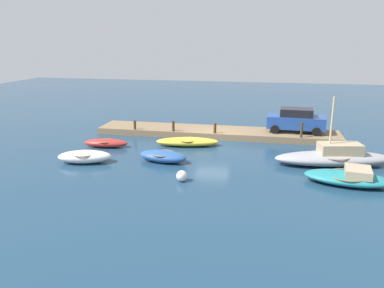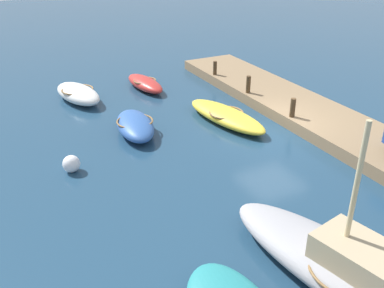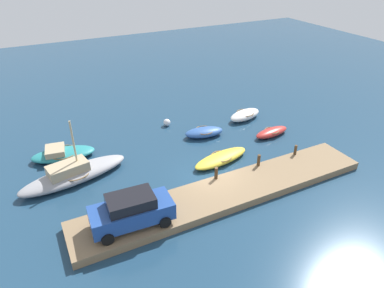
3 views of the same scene
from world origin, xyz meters
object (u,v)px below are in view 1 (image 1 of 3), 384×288
at_px(rowboat_white, 85,156).
at_px(mooring_post_mid_west, 215,128).
at_px(sailboat_grey, 334,157).
at_px(parked_car, 296,120).
at_px(rowboat_yellow, 187,142).
at_px(marker_buoy, 182,176).
at_px(motorboat_teal, 348,177).
at_px(dinghy_red, 106,143).
at_px(mooring_post_east, 135,125).
at_px(mooring_post_mid_east, 173,126).
at_px(rowboat_blue, 163,156).
at_px(mooring_post_west, 302,130).

relative_size(rowboat_white, mooring_post_mid_west, 4.40).
bearing_deg(sailboat_grey, parked_car, -84.01).
bearing_deg(rowboat_yellow, marker_buoy, 89.92).
xyz_separation_m(motorboat_teal, dinghy_red, (15.39, -4.01, -0.08)).
height_order(motorboat_teal, mooring_post_east, mooring_post_east).
bearing_deg(mooring_post_mid_west, mooring_post_east, 0.00).
bearing_deg(motorboat_teal, rowboat_yellow, -20.94).
relative_size(mooring_post_mid_east, parked_car, 0.19).
xyz_separation_m(rowboat_blue, mooring_post_east, (3.99, -5.98, 0.49)).
height_order(sailboat_grey, parked_car, sailboat_grey).
xyz_separation_m(sailboat_grey, dinghy_red, (15.16, -0.91, -0.21)).
relative_size(sailboat_grey, mooring_post_east, 10.27).
bearing_deg(mooring_post_mid_east, mooring_post_west, 180.00).
distance_m(rowboat_yellow, mooring_post_mid_west, 2.78).
bearing_deg(parked_car, sailboat_grey, 110.48).
bearing_deg(rowboat_white, rowboat_blue, -179.66).
distance_m(mooring_post_west, parked_car, 1.67).
distance_m(rowboat_blue, rowboat_white, 4.80).
height_order(mooring_post_mid_east, parked_car, parked_car).
bearing_deg(rowboat_blue, mooring_post_mid_west, -102.61).
xyz_separation_m(rowboat_blue, dinghy_red, (4.84, -2.34, -0.05)).
bearing_deg(parked_car, dinghy_red, 24.60).
bearing_deg(mooring_post_mid_east, rowboat_yellow, 126.41).
height_order(sailboat_grey, mooring_post_west, sailboat_grey).
bearing_deg(mooring_post_mid_west, mooring_post_west, 180.00).
bearing_deg(rowboat_white, mooring_post_mid_west, -148.26).
relative_size(mooring_post_mid_east, marker_buoy, 1.36).
height_order(mooring_post_mid_west, mooring_post_east, mooring_post_mid_west).
bearing_deg(rowboat_yellow, mooring_post_mid_east, -63.40).
relative_size(sailboat_grey, dinghy_red, 2.27).
xyz_separation_m(rowboat_blue, mooring_post_mid_east, (0.85, -5.98, 0.53)).
height_order(mooring_post_east, parked_car, parked_car).
relative_size(rowboat_yellow, mooring_post_mid_east, 5.73).
height_order(mooring_post_west, mooring_post_mid_east, mooring_post_west).
relative_size(mooring_post_mid_west, parked_car, 0.18).
xyz_separation_m(rowboat_yellow, mooring_post_mid_east, (1.58, -2.14, 0.59)).
bearing_deg(rowboat_blue, dinghy_red, -16.50).
distance_m(mooring_post_mid_west, mooring_post_east, 6.39).
bearing_deg(rowboat_white, dinghy_red, -100.57).
xyz_separation_m(rowboat_white, marker_buoy, (-6.57, 1.87, -0.09)).
relative_size(dinghy_red, mooring_post_mid_west, 4.05).
xyz_separation_m(rowboat_blue, marker_buoy, (-1.91, 3.02, -0.06)).
relative_size(motorboat_teal, parked_car, 1.05).
relative_size(sailboat_grey, parked_car, 1.68).
bearing_deg(rowboat_yellow, sailboat_grey, 156.13).
relative_size(mooring_post_mid_west, marker_buoy, 1.33).
xyz_separation_m(dinghy_red, mooring_post_mid_west, (-7.25, -3.64, 0.58)).
bearing_deg(marker_buoy, rowboat_white, -15.90).
bearing_deg(motorboat_teal, rowboat_white, 6.38).
distance_m(rowboat_yellow, marker_buoy, 6.96).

